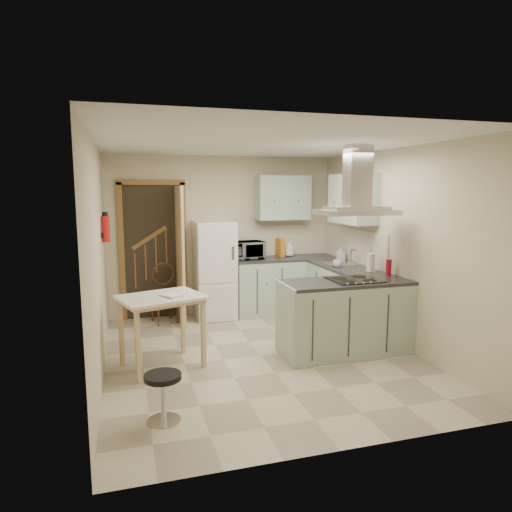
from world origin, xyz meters
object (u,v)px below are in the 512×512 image
object	(u,v)px
extractor_hood	(356,212)
drop_leaf_table	(162,332)
bentwood_chair	(164,296)
peninsula	(346,317)
stool	(163,398)
microwave	(247,250)
fridge	(215,270)

from	to	relation	value
extractor_hood	drop_leaf_table	xyz separation A→B (m)	(-2.28, 0.17, -1.31)
extractor_hood	bentwood_chair	distance (m)	3.13
peninsula	drop_leaf_table	world-z (taller)	peninsula
stool	microwave	world-z (taller)	microwave
fridge	microwave	xyz separation A→B (m)	(0.52, -0.00, 0.29)
drop_leaf_table	microwave	xyz separation A→B (m)	(1.48, 1.81, 0.63)
extractor_hood	drop_leaf_table	distance (m)	2.64
fridge	microwave	distance (m)	0.60
fridge	drop_leaf_table	xyz separation A→B (m)	(-0.96, -1.81, -0.34)
fridge	bentwood_chair	size ratio (longest dim) A/B	1.85
drop_leaf_table	bentwood_chair	world-z (taller)	drop_leaf_table
stool	microwave	xyz separation A→B (m)	(1.59, 3.05, 0.82)
peninsula	microwave	size ratio (longest dim) A/B	3.09
fridge	stool	world-z (taller)	fridge
extractor_hood	stool	xyz separation A→B (m)	(-2.39, -1.07, -1.50)
peninsula	extractor_hood	distance (m)	1.27
drop_leaf_table	stool	size ratio (longest dim) A/B	2.03
fridge	bentwood_chair	bearing A→B (deg)	-174.97
bentwood_chair	fridge	bearing A→B (deg)	-7.79
stool	fridge	bearing A→B (deg)	70.85
extractor_hood	drop_leaf_table	bearing A→B (deg)	175.74
extractor_hood	drop_leaf_table	size ratio (longest dim) A/B	1.03
fridge	drop_leaf_table	bearing A→B (deg)	-117.94
stool	peninsula	bearing A→B (deg)	25.17
drop_leaf_table	bentwood_chair	xyz separation A→B (m)	(0.18, 1.74, -0.00)
stool	drop_leaf_table	bearing A→B (deg)	85.36
bentwood_chair	extractor_hood	bearing A→B (deg)	-55.07
fridge	extractor_hood	distance (m)	2.57
fridge	drop_leaf_table	world-z (taller)	fridge
fridge	extractor_hood	bearing A→B (deg)	-56.21
extractor_hood	drop_leaf_table	world-z (taller)	extractor_hood
bentwood_chair	microwave	bearing A→B (deg)	-9.85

